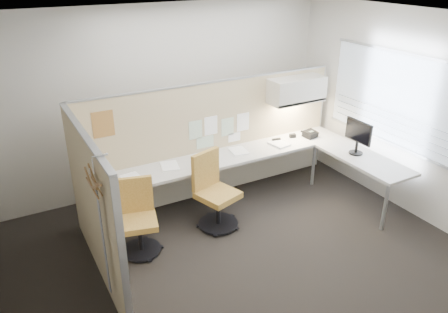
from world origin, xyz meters
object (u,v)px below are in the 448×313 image
chair_right (214,193)px  monitor (358,135)px  chair_left (138,219)px  desk (251,163)px  phone (310,134)px

chair_right → monitor: size_ratio=2.03×
chair_left → chair_right: (1.08, 0.06, 0.05)m
chair_right → monitor: bearing=-27.0°
desk → monitor: 1.60m
desk → phone: phone is taller
desk → chair_right: chair_right is taller
desk → chair_left: 1.94m
monitor → chair_left: bearing=85.0°
chair_left → chair_right: size_ratio=0.90×
desk → chair_right: (-0.81, -0.36, -0.12)m
desk → phone: size_ratio=16.95×
chair_right → chair_left: bearing=165.3°
chair_left → phone: size_ratio=3.95×
chair_left → phone: 3.14m
chair_left → chair_right: bearing=17.4°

